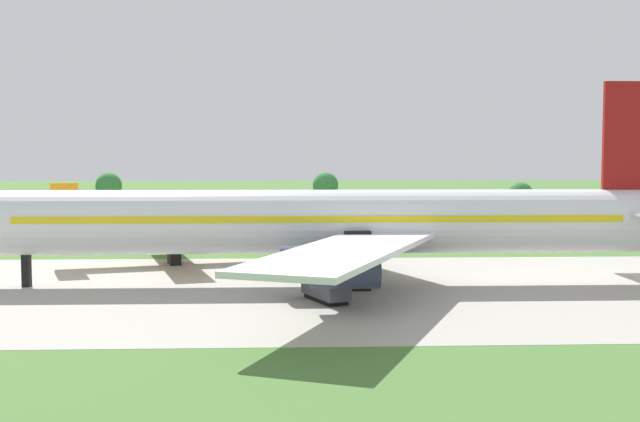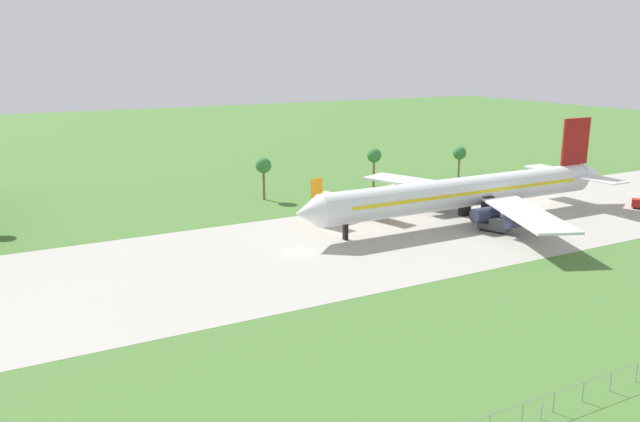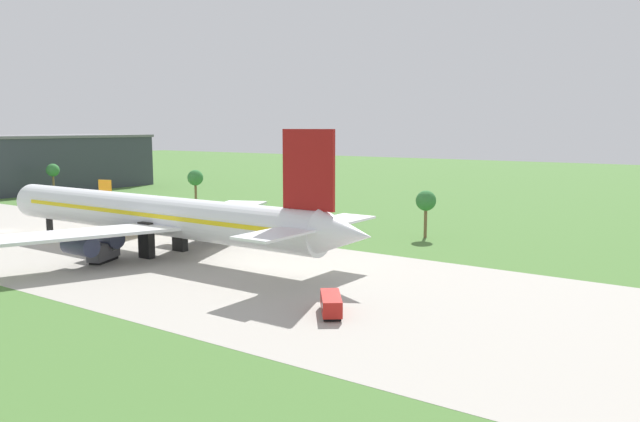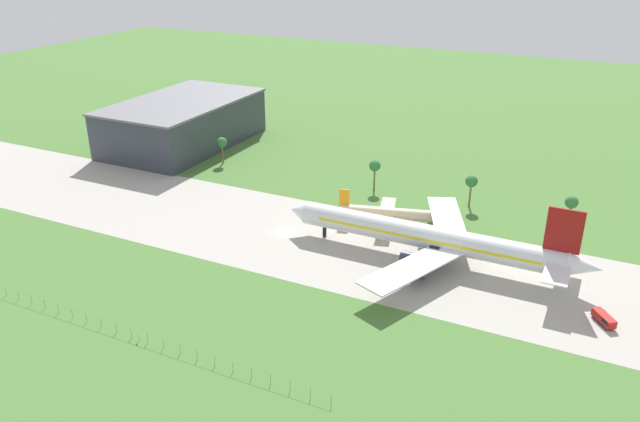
{
  "view_description": "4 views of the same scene",
  "coord_description": "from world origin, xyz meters",
  "views": [
    {
      "loc": [
        35.45,
        -72.59,
        12.38
      ],
      "look_at": [
        38.56,
        2.64,
        7.03
      ],
      "focal_mm": 45.0,
      "sensor_mm": 36.0,
      "label": 1
    },
    {
      "loc": [
        -44.07,
        -90.78,
        32.85
      ],
      "look_at": [
        5.89,
        2.64,
        6.03
      ],
      "focal_mm": 35.0,
      "sensor_mm": 36.0,
      "label": 2
    },
    {
      "loc": [
        115.7,
        -60.96,
        19.49
      ],
      "look_at": [
        71.24,
        2.64,
        9.04
      ],
      "focal_mm": 35.0,
      "sensor_mm": 36.0,
      "label": 3
    },
    {
      "loc": [
        75.11,
        -131.41,
        73.95
      ],
      "look_at": [
        8.61,
        5.0,
        6.0
      ],
      "focal_mm": 35.0,
      "sensor_mm": 36.0,
      "label": 4
    }
  ],
  "objects": [
    {
      "name": "catering_van",
      "position": [
        38.62,
        -5.79,
        1.48
      ],
      "size": [
        4.07,
        6.12,
        2.77
      ],
      "color": "black",
      "rests_on": "ground_plane"
    },
    {
      "name": "jet_airliner",
      "position": [
        40.26,
        2.64,
        5.97
      ],
      "size": [
        77.69,
        58.38,
        19.27
      ],
      "color": "white",
      "rests_on": "ground_plane"
    },
    {
      "name": "regional_aircraft",
      "position": [
        22.61,
        17.55,
        3.06
      ],
      "size": [
        25.81,
        23.49,
        9.28
      ],
      "color": "beige",
      "rests_on": "ground_plane"
    },
    {
      "name": "palm_tree_row",
      "position": [
        18.48,
        39.26,
        7.38
      ],
      "size": [
        118.02,
        3.6,
        9.84
      ],
      "color": "brown",
      "rests_on": "ground_plane"
    }
  ]
}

